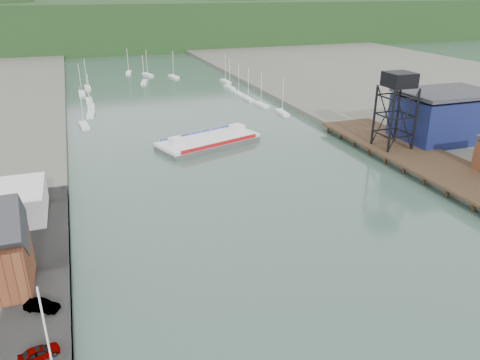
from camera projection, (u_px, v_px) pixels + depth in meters
east_pier at (440, 166)px, 91.43m from camera, size 14.00×70.00×2.45m
flagpole at (49, 350)px, 37.28m from camera, size 0.16×0.16×12.00m
lift_tower at (399, 84)px, 96.88m from camera, size 6.50×6.50×16.00m
blue_shed at (444, 116)px, 106.51m from camera, size 20.50×14.50×11.30m
marina_sailboats at (163, 93)px, 162.14m from camera, size 57.71×92.65×0.90m
distant_hills at (108, 27)px, 298.99m from camera, size 500.00×120.00×80.00m
chain_ferry at (208, 141)px, 109.41m from camera, size 25.49×16.62×3.41m
car_west_a at (39, 352)px, 44.44m from camera, size 4.02×2.45×1.28m
car_west_b at (42, 306)px, 50.96m from camera, size 3.93×3.01×1.24m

